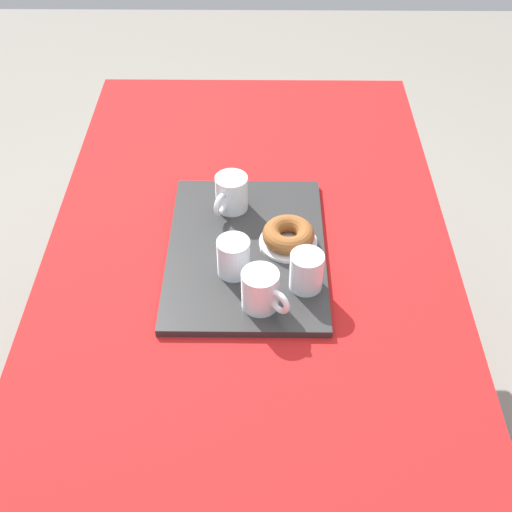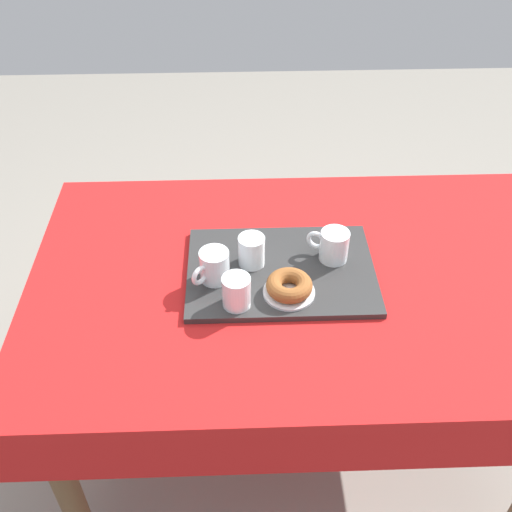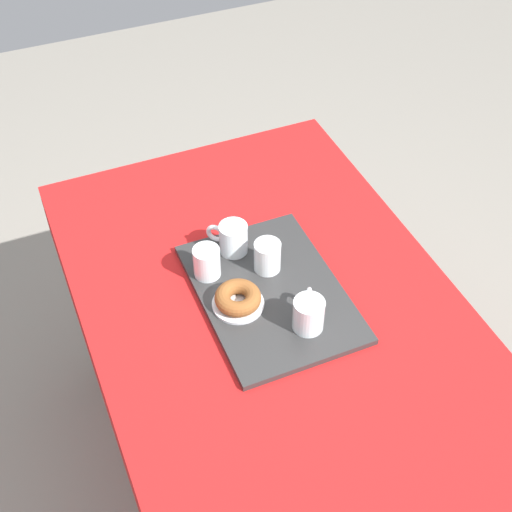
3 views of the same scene
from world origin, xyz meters
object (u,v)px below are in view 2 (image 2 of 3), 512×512
(tea_mug_left, at_px, (333,246))
(dining_table, at_px, (302,303))
(water_glass_near, at_px, (252,252))
(tea_mug_right, at_px, (214,267))
(donut_plate_left, at_px, (289,292))
(sugar_donut_left, at_px, (289,285))
(water_glass_far, at_px, (236,293))
(serving_tray, at_px, (281,271))

(tea_mug_left, bearing_deg, dining_table, 29.39)
(water_glass_near, bearing_deg, dining_table, 167.26)
(tea_mug_right, xyz_separation_m, donut_plate_left, (-0.18, 0.06, -0.04))
(tea_mug_left, bearing_deg, sugar_donut_left, 46.09)
(tea_mug_left, relative_size, water_glass_far, 1.30)
(water_glass_far, distance_m, donut_plate_left, 0.13)
(water_glass_near, xyz_separation_m, water_glass_far, (0.04, 0.14, -0.00))
(serving_tray, bearing_deg, water_glass_far, 47.08)
(serving_tray, relative_size, donut_plate_left, 3.76)
(donut_plate_left, bearing_deg, sugar_donut_left, 0.00)
(dining_table, distance_m, water_glass_near, 0.21)
(serving_tray, xyz_separation_m, sugar_donut_left, (-0.01, 0.09, 0.03))
(tea_mug_left, bearing_deg, serving_tray, 15.09)
(water_glass_near, distance_m, water_glass_far, 0.15)
(donut_plate_left, bearing_deg, serving_tray, -81.81)
(dining_table, relative_size, serving_tray, 2.96)
(sugar_donut_left, bearing_deg, water_glass_far, 14.15)
(water_glass_near, distance_m, sugar_donut_left, 0.14)
(dining_table, relative_size, water_glass_near, 17.10)
(serving_tray, distance_m, water_glass_near, 0.09)
(tea_mug_right, bearing_deg, serving_tray, -169.13)
(tea_mug_right, bearing_deg, dining_table, -173.47)
(tea_mug_right, bearing_deg, donut_plate_left, 162.20)
(serving_tray, distance_m, sugar_donut_left, 0.10)
(tea_mug_left, distance_m, tea_mug_right, 0.31)
(sugar_donut_left, bearing_deg, donut_plate_left, 0.00)
(water_glass_near, bearing_deg, water_glass_far, 74.84)
(dining_table, height_order, serving_tray, serving_tray)
(donut_plate_left, bearing_deg, water_glass_far, 14.15)
(water_glass_near, bearing_deg, donut_plate_left, 127.33)
(sugar_donut_left, bearing_deg, dining_table, -118.82)
(dining_table, distance_m, tea_mug_right, 0.28)
(serving_tray, relative_size, tea_mug_right, 4.97)
(water_glass_near, bearing_deg, sugar_donut_left, 127.33)
(dining_table, height_order, water_glass_near, water_glass_near)
(dining_table, distance_m, tea_mug_left, 0.18)
(water_glass_near, relative_size, donut_plate_left, 0.65)
(dining_table, height_order, sugar_donut_left, sugar_donut_left)
(tea_mug_right, bearing_deg, tea_mug_left, -167.23)
(tea_mug_right, xyz_separation_m, water_glass_far, (-0.05, 0.09, -0.00))
(tea_mug_left, height_order, sugar_donut_left, tea_mug_left)
(tea_mug_right, relative_size, sugar_donut_left, 0.85)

